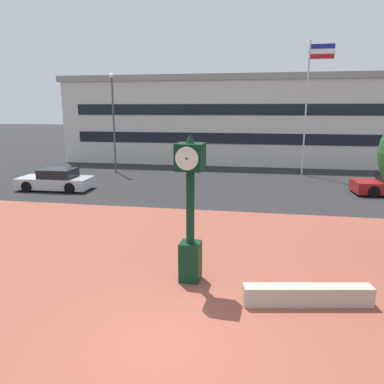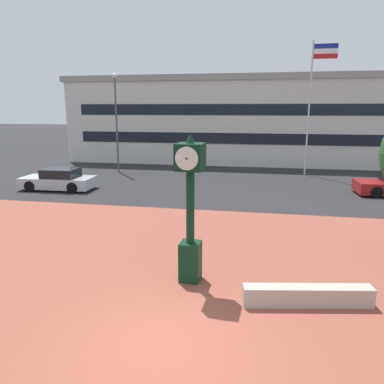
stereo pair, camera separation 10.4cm
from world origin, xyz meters
name	(u,v)px [view 1 (the left image)]	position (x,y,z in m)	size (l,w,h in m)	color
ground_plane	(162,343)	(0.00, 0.00, 0.00)	(200.00, 200.00, 0.00)	#262628
plaza_brick_paving	(189,276)	(0.00, 3.17, 0.00)	(44.00, 14.35, 0.01)	brown
planter_wall	(308,295)	(3.19, 2.15, 0.25)	(3.20, 0.40, 0.50)	#ADA393
street_clock	(190,207)	(0.07, 2.96, 2.16)	(0.76, 0.83, 4.16)	black
car_street_near	(56,180)	(-10.04, 13.36, 0.57)	(4.36, 2.03, 1.28)	#B7BABF
flagpole_primary	(309,97)	(5.35, 21.36, 5.58)	(1.73, 0.14, 9.41)	silver
civic_building	(238,119)	(-0.21, 31.31, 3.79)	(30.88, 14.34, 7.56)	beige
street_lamp_post	(113,114)	(-8.87, 20.00, 4.42)	(0.36, 0.36, 7.32)	#4C4C51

